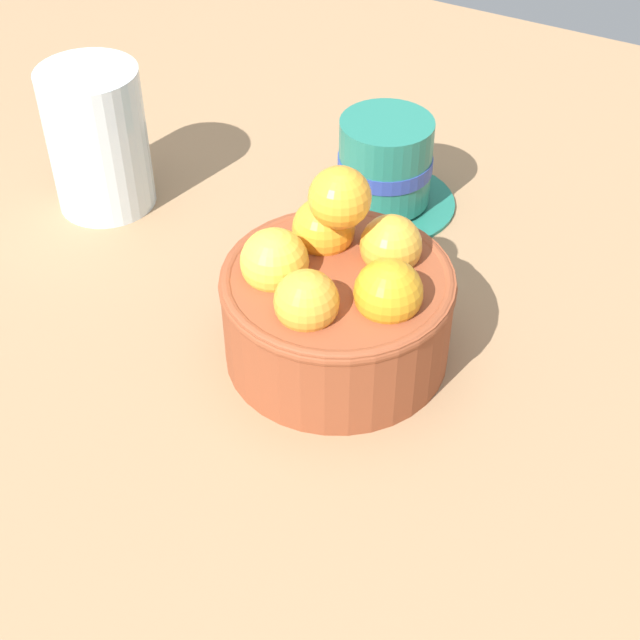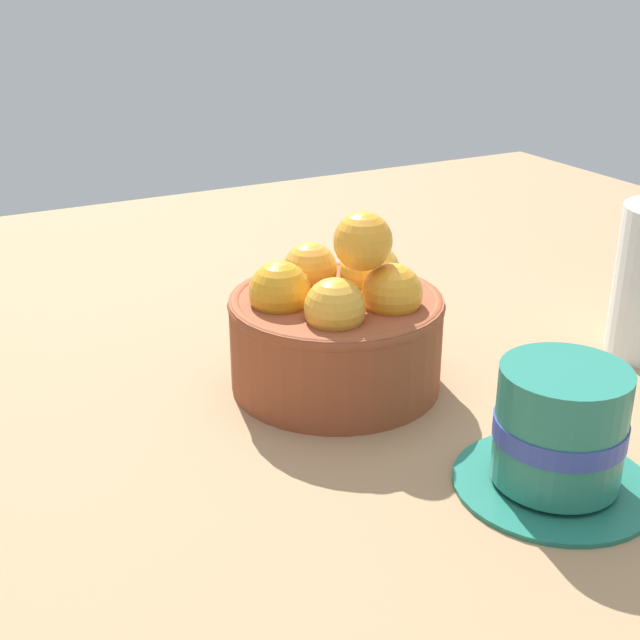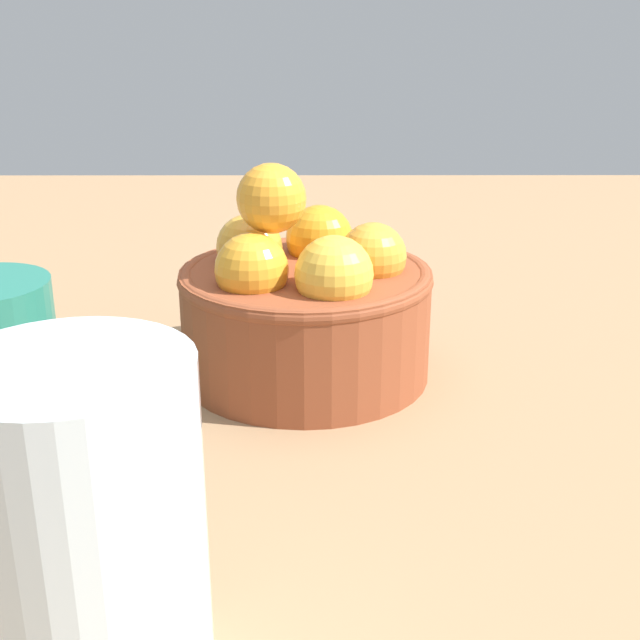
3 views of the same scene
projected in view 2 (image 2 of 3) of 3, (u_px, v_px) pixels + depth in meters
ground_plane at (335, 408)px, 61.35cm from camera, size 124.55×109.55×3.91cm
terracotta_bowl at (337, 326)px, 58.81cm from camera, size 14.75×14.75×12.83cm
coffee_cup at (559, 434)px, 47.63cm from camera, size 11.40×11.40×7.38cm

